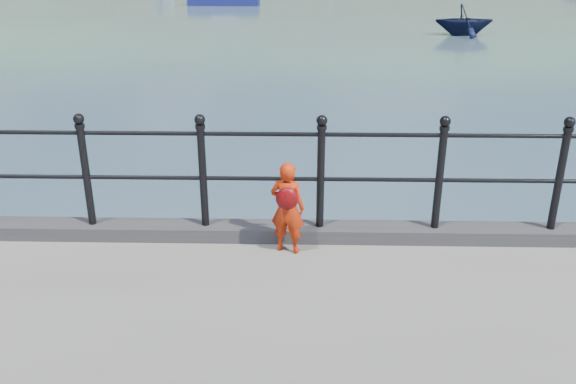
{
  "coord_description": "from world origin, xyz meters",
  "views": [
    {
      "loc": [
        0.41,
        -5.92,
        3.93
      ],
      "look_at": [
        0.27,
        -0.2,
        1.55
      ],
      "focal_mm": 38.0,
      "sensor_mm": 36.0,
      "label": 1
    }
  ],
  "objects_px": {
    "railing": "(261,165)",
    "launch_navy": "(464,20)",
    "sailboat_port": "(224,0)",
    "child": "(287,207)"
  },
  "relations": [
    {
      "from": "railing",
      "to": "launch_navy",
      "type": "relative_size",
      "value": 7.17
    },
    {
      "from": "sailboat_port",
      "to": "child",
      "type": "bearing_deg",
      "value": -81.59
    },
    {
      "from": "launch_navy",
      "to": "sailboat_port",
      "type": "xyz_separation_m",
      "value": [
        -12.18,
        13.05,
        -0.33
      ]
    },
    {
      "from": "child",
      "to": "sailboat_port",
      "type": "xyz_separation_m",
      "value": [
        -4.98,
        35.3,
        -1.15
      ]
    },
    {
      "from": "child",
      "to": "launch_navy",
      "type": "height_order",
      "value": "child"
    },
    {
      "from": "railing",
      "to": "launch_navy",
      "type": "bearing_deg",
      "value": 71.21
    },
    {
      "from": "launch_navy",
      "to": "sailboat_port",
      "type": "bearing_deg",
      "value": 40.3
    },
    {
      "from": "sailboat_port",
      "to": "railing",
      "type": "bearing_deg",
      "value": -81.96
    },
    {
      "from": "launch_navy",
      "to": "sailboat_port",
      "type": "distance_m",
      "value": 17.86
    },
    {
      "from": "railing",
      "to": "child",
      "type": "xyz_separation_m",
      "value": [
        0.27,
        -0.28,
        -0.34
      ]
    }
  ]
}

